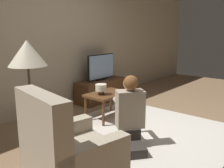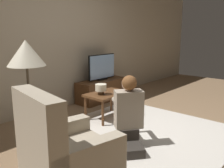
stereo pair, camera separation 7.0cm
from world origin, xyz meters
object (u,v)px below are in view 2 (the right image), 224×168
object	(u,v)px
coffee_table	(107,96)
tv	(102,67)
floor_lamp	(26,58)
armchair	(66,160)
table_lamp	(101,88)
person_kneeling	(129,113)

from	to	relation	value
coffee_table	tv	bearing A→B (deg)	47.94
floor_lamp	tv	bearing A→B (deg)	21.72
coffee_table	armchair	distance (m)	1.97
coffee_table	table_lamp	world-z (taller)	table_lamp
armchair	table_lamp	distance (m)	1.87
tv	table_lamp	xyz separation A→B (m)	(-0.90, -0.83, -0.17)
person_kneeling	table_lamp	size ratio (longest dim) A/B	5.07
coffee_table	person_kneeling	world-z (taller)	person_kneeling
tv	armchair	size ratio (longest dim) A/B	0.76
person_kneeling	tv	bearing A→B (deg)	-89.95
floor_lamp	armchair	world-z (taller)	floor_lamp
tv	table_lamp	size ratio (longest dim) A/B	4.08
coffee_table	armchair	xyz separation A→B (m)	(-1.68, -1.03, -0.08)
floor_lamp	armchair	size ratio (longest dim) A/B	1.39
tv	person_kneeling	distance (m)	2.23
floor_lamp	person_kneeling	xyz separation A→B (m)	(0.83, -0.88, -0.69)
table_lamp	tv	bearing A→B (deg)	42.66
coffee_table	table_lamp	distance (m)	0.21
tv	coffee_table	distance (m)	1.18
table_lamp	person_kneeling	bearing A→B (deg)	-116.57
tv	coffee_table	bearing A→B (deg)	-132.06
coffee_table	table_lamp	xyz separation A→B (m)	(-0.14, 0.01, 0.16)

